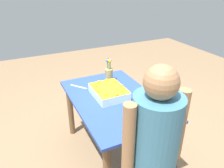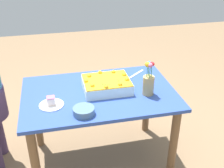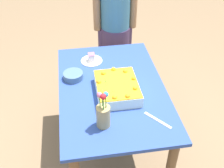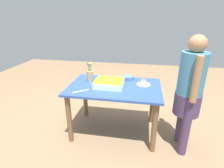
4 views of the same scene
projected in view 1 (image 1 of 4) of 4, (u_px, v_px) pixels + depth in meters
The scene contains 8 objects.
ground_plane at pixel (114, 152), 2.62m from camera, with size 8.00×8.00×0.00m, color #8E6F4F.
dining_table at pixel (114, 108), 2.34m from camera, with size 1.29×0.84×0.75m.
sheet_cake at pixel (109, 92), 2.31m from camera, with size 0.39×0.32×0.12m.
serving_plate_with_slice at pixel (145, 113), 2.00m from camera, with size 0.19×0.19×0.08m.
cake_knife at pixel (79, 87), 2.52m from camera, with size 0.22×0.02×0.00m, color silver.
flower_vase at pixel (109, 73), 2.60m from camera, with size 0.09×0.09×0.29m.
fruit_bowl at pixel (147, 97), 2.25m from camera, with size 0.16×0.16×0.05m, color slate.
person_standing at pixel (153, 157), 1.41m from camera, with size 0.31×0.45×1.49m.
Camera 1 is at (1.78, -0.87, 1.90)m, focal length 35.00 mm.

